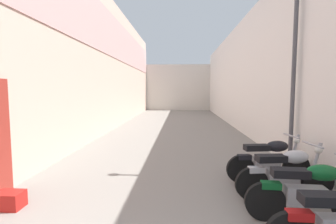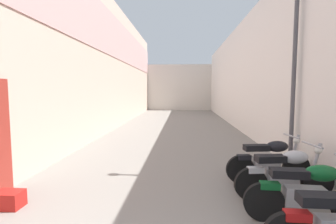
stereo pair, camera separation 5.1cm
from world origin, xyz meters
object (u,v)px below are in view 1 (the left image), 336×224
(motorcycle_fourth, at_px, (286,172))
(motorcycle_fifth, at_px, (269,159))
(street_lamp, at_px, (291,49))
(motorcycle_third, at_px, (310,191))
(plastic_crate, at_px, (9,200))

(motorcycle_fourth, bearing_deg, motorcycle_fifth, 90.00)
(motorcycle_fourth, relative_size, street_lamp, 0.36)
(motorcycle_third, xyz_separation_m, street_lamp, (0.71, 2.50, 2.47))
(motorcycle_third, bearing_deg, plastic_crate, 177.25)
(motorcycle_third, bearing_deg, street_lamp, 74.20)
(motorcycle_third, height_order, motorcycle_fifth, same)
(motorcycle_third, distance_m, street_lamp, 3.58)
(motorcycle_fifth, distance_m, plastic_crate, 5.02)
(motorcycle_fourth, relative_size, motorcycle_fifth, 1.00)
(motorcycle_fourth, xyz_separation_m, street_lamp, (0.71, 1.66, 2.47))
(plastic_crate, xyz_separation_m, street_lamp, (5.49, 2.27, 2.83))
(motorcycle_fourth, distance_m, street_lamp, 3.06)
(motorcycle_third, distance_m, motorcycle_fourth, 0.84)
(motorcycle_third, relative_size, plastic_crate, 4.21)
(motorcycle_fourth, xyz_separation_m, motorcycle_fifth, (-0.00, 0.85, 0.00))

